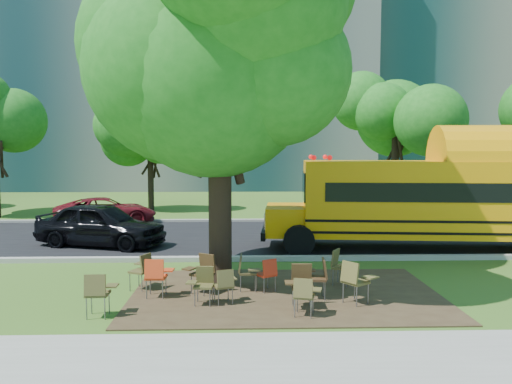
{
  "coord_description": "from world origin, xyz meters",
  "views": [
    {
      "loc": [
        -0.02,
        -11.69,
        3.3
      ],
      "look_at": [
        0.45,
        3.82,
        2.0
      ],
      "focal_mm": 35.0,
      "sensor_mm": 36.0,
      "label": 1
    }
  ],
  "objects_px": {
    "chair_5": "(301,282)",
    "chair_6": "(318,274)",
    "bg_car_red": "(106,211)",
    "chair_3": "(203,282)",
    "chair_10": "(246,269)",
    "chair_1": "(157,274)",
    "chair_11": "(268,271)",
    "chair_12": "(340,264)",
    "black_car": "(101,225)",
    "chair_0": "(98,290)",
    "main_tree": "(219,38)",
    "chair_7": "(355,278)",
    "chair_2": "(225,283)",
    "school_bus": "(467,199)",
    "chair_4": "(305,293)",
    "chair_8": "(143,268)",
    "chair_9": "(203,269)"
  },
  "relations": [
    {
      "from": "chair_7",
      "to": "black_car",
      "type": "bearing_deg",
      "value": -169.49
    },
    {
      "from": "chair_3",
      "to": "chair_10",
      "type": "relative_size",
      "value": 0.94
    },
    {
      "from": "chair_10",
      "to": "black_car",
      "type": "relative_size",
      "value": 0.2
    },
    {
      "from": "school_bus",
      "to": "chair_5",
      "type": "distance_m",
      "value": 8.53
    },
    {
      "from": "chair_8",
      "to": "chair_4",
      "type": "bearing_deg",
      "value": -94.71
    },
    {
      "from": "chair_0",
      "to": "chair_7",
      "type": "height_order",
      "value": "chair_7"
    },
    {
      "from": "chair_2",
      "to": "chair_3",
      "type": "height_order",
      "value": "chair_3"
    },
    {
      "from": "chair_5",
      "to": "chair_7",
      "type": "distance_m",
      "value": 1.19
    },
    {
      "from": "main_tree",
      "to": "chair_2",
      "type": "relative_size",
      "value": 12.09
    },
    {
      "from": "chair_3",
      "to": "chair_2",
      "type": "bearing_deg",
      "value": -176.06
    },
    {
      "from": "chair_4",
      "to": "chair_11",
      "type": "xyz_separation_m",
      "value": [
        -0.63,
        1.78,
        -0.01
      ]
    },
    {
      "from": "chair_3",
      "to": "chair_0",
      "type": "bearing_deg",
      "value": 26.48
    },
    {
      "from": "bg_car_red",
      "to": "chair_3",
      "type": "bearing_deg",
      "value": -173.15
    },
    {
      "from": "chair_2",
      "to": "chair_6",
      "type": "relative_size",
      "value": 0.86
    },
    {
      "from": "chair_6",
      "to": "chair_12",
      "type": "relative_size",
      "value": 1.03
    },
    {
      "from": "chair_10",
      "to": "chair_12",
      "type": "bearing_deg",
      "value": 100.95
    },
    {
      "from": "main_tree",
      "to": "chair_1",
      "type": "xyz_separation_m",
      "value": [
        -1.37,
        -1.08,
        -5.37
      ]
    },
    {
      "from": "chair_4",
      "to": "bg_car_red",
      "type": "height_order",
      "value": "bg_car_red"
    },
    {
      "from": "chair_1",
      "to": "chair_2",
      "type": "xyz_separation_m",
      "value": [
        1.53,
        -0.51,
        -0.08
      ]
    },
    {
      "from": "chair_6",
      "to": "chair_7",
      "type": "bearing_deg",
      "value": -119.08
    },
    {
      "from": "chair_11",
      "to": "chair_6",
      "type": "bearing_deg",
      "value": -57.64
    },
    {
      "from": "school_bus",
      "to": "chair_6",
      "type": "height_order",
      "value": "school_bus"
    },
    {
      "from": "chair_5",
      "to": "black_car",
      "type": "bearing_deg",
      "value": -47.34
    },
    {
      "from": "chair_6",
      "to": "bg_car_red",
      "type": "xyz_separation_m",
      "value": [
        -7.72,
        11.4,
        0.04
      ]
    },
    {
      "from": "chair_11",
      "to": "bg_car_red",
      "type": "height_order",
      "value": "bg_car_red"
    },
    {
      "from": "chair_2",
      "to": "bg_car_red",
      "type": "bearing_deg",
      "value": 97.22
    },
    {
      "from": "chair_8",
      "to": "chair_12",
      "type": "xyz_separation_m",
      "value": [
        4.73,
        0.21,
        0.01
      ]
    },
    {
      "from": "chair_5",
      "to": "chair_8",
      "type": "height_order",
      "value": "chair_5"
    },
    {
      "from": "main_tree",
      "to": "school_bus",
      "type": "xyz_separation_m",
      "value": [
        7.9,
        3.93,
        -4.22
      ]
    },
    {
      "from": "chair_0",
      "to": "bg_car_red",
      "type": "distance_m",
      "value": 12.89
    },
    {
      "from": "chair_0",
      "to": "chair_3",
      "type": "distance_m",
      "value": 2.13
    },
    {
      "from": "chair_7",
      "to": "black_car",
      "type": "relative_size",
      "value": 0.21
    },
    {
      "from": "bg_car_red",
      "to": "chair_6",
      "type": "bearing_deg",
      "value": -162.88
    },
    {
      "from": "chair_0",
      "to": "chair_4",
      "type": "relative_size",
      "value": 1.1
    },
    {
      "from": "chair_10",
      "to": "chair_1",
      "type": "bearing_deg",
      "value": -75.67
    },
    {
      "from": "chair_0",
      "to": "chair_2",
      "type": "xyz_separation_m",
      "value": [
        2.47,
        0.73,
        -0.07
      ]
    },
    {
      "from": "main_tree",
      "to": "chair_10",
      "type": "distance_m",
      "value": 5.46
    },
    {
      "from": "black_car",
      "to": "chair_2",
      "type": "bearing_deg",
      "value": -128.99
    },
    {
      "from": "main_tree",
      "to": "chair_7",
      "type": "xyz_separation_m",
      "value": [
        2.93,
        -1.69,
        -5.34
      ]
    },
    {
      "from": "chair_0",
      "to": "school_bus",
      "type": "bearing_deg",
      "value": 30.26
    },
    {
      "from": "chair_3",
      "to": "chair_12",
      "type": "bearing_deg",
      "value": -150.44
    },
    {
      "from": "chair_3",
      "to": "chair_9",
      "type": "height_order",
      "value": "chair_9"
    },
    {
      "from": "school_bus",
      "to": "chair_3",
      "type": "distance_m",
      "value": 9.96
    },
    {
      "from": "chair_0",
      "to": "chair_11",
      "type": "xyz_separation_m",
      "value": [
        3.44,
        1.64,
        -0.06
      ]
    },
    {
      "from": "chair_12",
      "to": "chair_4",
      "type": "bearing_deg",
      "value": 4.63
    },
    {
      "from": "chair_12",
      "to": "black_car",
      "type": "height_order",
      "value": "black_car"
    },
    {
      "from": "chair_5",
      "to": "chair_6",
      "type": "relative_size",
      "value": 1.01
    },
    {
      "from": "chair_5",
      "to": "chair_11",
      "type": "xyz_separation_m",
      "value": [
        -0.62,
        1.19,
        -0.07
      ]
    },
    {
      "from": "chair_2",
      "to": "chair_5",
      "type": "xyz_separation_m",
      "value": [
        1.59,
        -0.28,
        0.08
      ]
    },
    {
      "from": "chair_0",
      "to": "main_tree",
      "type": "bearing_deg",
      "value": 43.88
    }
  ]
}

